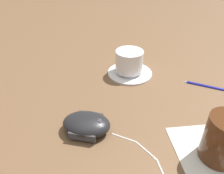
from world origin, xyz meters
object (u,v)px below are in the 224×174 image
(computer_mouse, at_px, (86,124))
(drinking_glass, at_px, (224,139))
(pen, at_px, (212,86))
(coffee_cup, at_px, (129,61))
(saucer, at_px, (130,72))

(computer_mouse, xyz_separation_m, drinking_glass, (0.25, 0.02, 0.03))
(drinking_glass, bearing_deg, pen, 91.12)
(coffee_cup, distance_m, pen, 0.23)
(computer_mouse, relative_size, pen, 0.72)
(coffee_cup, bearing_deg, computer_mouse, -94.19)
(coffee_cup, height_order, computer_mouse, coffee_cup)
(computer_mouse, height_order, drinking_glass, drinking_glass)
(saucer, bearing_deg, coffee_cup, 141.29)
(pen, bearing_deg, saucer, -179.26)
(saucer, distance_m, drinking_glass, 0.32)
(saucer, height_order, pen, same)
(saucer, relative_size, coffee_cup, 1.21)
(saucer, bearing_deg, pen, 0.74)
(coffee_cup, xyz_separation_m, computer_mouse, (-0.02, -0.25, -0.02))
(saucer, bearing_deg, computer_mouse, -95.00)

